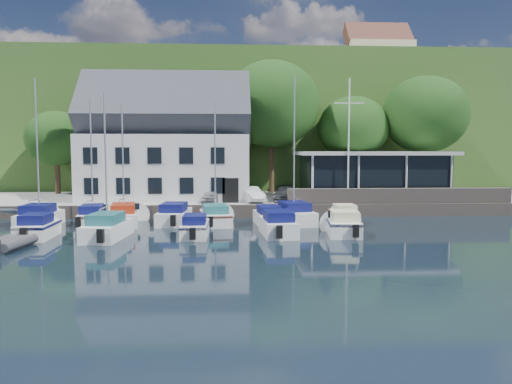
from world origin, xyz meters
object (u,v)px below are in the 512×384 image
(boat_r1_1, at_px, (92,162))
(boat_r2_3, at_px, (278,223))
(boat_r2_2, at_px, (195,225))
(boat_r1_6, at_px, (294,156))
(boat_r2_0, at_px, (37,226))
(harbor_building, at_px, (167,149))
(boat_r2_1, at_px, (105,159))
(car_blue, at_px, (322,194))
(car_white, at_px, (251,194))
(boat_r1_0, at_px, (37,157))
(flagpole, at_px, (349,141))
(dinghy_1, at_px, (6,242))
(boat_r1_4, at_px, (215,162))
(boat_r2_4, at_px, (344,223))
(boat_r1_7, at_px, (344,214))
(club_pavilion, at_px, (372,175))
(boat_r1_3, at_px, (174,213))
(car_dgrey, at_px, (285,194))
(boat_r1_2, at_px, (123,159))
(car_silver, at_px, (212,196))
(boat_r1_5, at_px, (268,215))

(boat_r1_1, distance_m, boat_r2_3, 13.94)
(boat_r1_1, height_order, boat_r2_2, boat_r1_1)
(boat_r1_6, height_order, boat_r2_0, boat_r1_6)
(harbor_building, bearing_deg, boat_r2_1, -97.27)
(boat_r2_0, distance_m, boat_r2_1, 5.82)
(car_blue, relative_size, boat_r2_3, 0.61)
(car_blue, distance_m, boat_r2_0, 21.94)
(car_white, height_order, boat_r1_0, boat_r1_0)
(flagpole, bearing_deg, dinghy_1, -148.59)
(boat_r1_4, bearing_deg, boat_r2_4, -38.11)
(boat_r2_2, bearing_deg, boat_r1_7, 26.68)
(boat_r2_4, bearing_deg, boat_r2_1, -170.82)
(club_pavilion, bearing_deg, boat_r1_4, -147.75)
(car_white, relative_size, dinghy_1, 1.16)
(flagpole, distance_m, boat_r1_0, 23.21)
(club_pavilion, height_order, boat_r2_1, boat_r2_1)
(car_blue, xyz_separation_m, dinghy_1, (-19.47, -14.12, -1.25))
(flagpole, relative_size, boat_r2_0, 1.99)
(boat_r1_3, bearing_deg, boat_r2_2, -66.58)
(boat_r2_0, bearing_deg, harbor_building, 65.05)
(boat_r2_4, distance_m, dinghy_1, 19.13)
(boat_r1_1, relative_size, boat_r2_1, 0.93)
(car_white, xyz_separation_m, car_blue, (5.94, 0.16, 0.00))
(boat_r1_4, xyz_separation_m, boat_r2_2, (-1.11, -4.79, -3.69))
(club_pavilion, bearing_deg, boat_r2_4, -112.60)
(car_blue, xyz_separation_m, boat_r1_0, (-20.70, -6.10, 3.12))
(flagpole, distance_m, boat_r1_7, 7.08)
(harbor_building, bearing_deg, flagpole, -15.66)
(car_white, xyz_separation_m, boat_r2_4, (5.29, -10.57, -0.85))
(car_dgrey, height_order, boat_r1_6, boat_r1_6)
(boat_r1_4, bearing_deg, boat_r1_0, 173.69)
(car_white, height_order, boat_r1_2, boat_r1_2)
(car_dgrey, xyz_separation_m, boat_r1_4, (-5.59, -6.13, 2.77))
(boat_r1_1, distance_m, boat_r2_0, 6.56)
(car_silver, bearing_deg, boat_r2_4, -40.22)
(car_blue, height_order, boat_r1_6, boat_r1_6)
(boat_r1_0, bearing_deg, boat_r2_1, -40.54)
(boat_r1_7, xyz_separation_m, boat_r2_3, (-5.27, -4.98, 0.10))
(car_blue, height_order, flagpole, flagpole)
(car_silver, distance_m, boat_r1_6, 8.52)
(boat_r1_4, height_order, boat_r1_5, boat_r1_4)
(boat_r2_4, bearing_deg, boat_r2_3, -175.23)
(harbor_building, bearing_deg, boat_r1_6, -41.22)
(boat_r1_0, distance_m, dinghy_1, 9.21)
(car_silver, height_order, dinghy_1, car_silver)
(car_silver, relative_size, boat_r2_3, 0.54)
(boat_r1_2, relative_size, boat_r1_4, 1.05)
(harbor_building, distance_m, boat_r1_2, 9.05)
(car_white, height_order, flagpole, flagpole)
(flagpole, relative_size, boat_r2_3, 1.65)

